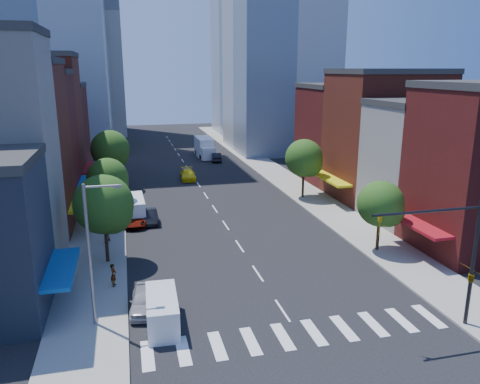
% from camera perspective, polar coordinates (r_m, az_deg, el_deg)
% --- Properties ---
extents(ground, '(220.00, 220.00, 0.00)m').
position_cam_1_polar(ground, '(32.22, 5.20, -14.19)').
color(ground, black).
rests_on(ground, ground).
extents(sidewalk_left, '(5.00, 120.00, 0.15)m').
position_cam_1_polar(sidewalk_left, '(68.42, -16.00, 1.12)').
color(sidewalk_left, gray).
rests_on(sidewalk_left, ground).
extents(sidewalk_right, '(5.00, 120.00, 0.15)m').
position_cam_1_polar(sidewalk_right, '(71.79, 4.33, 2.29)').
color(sidewalk_right, gray).
rests_on(sidewalk_right, ground).
extents(crosswalk, '(19.00, 3.00, 0.01)m').
position_cam_1_polar(crosswalk, '(29.79, 7.15, -16.86)').
color(crosswalk, silver).
rests_on(crosswalk, ground).
extents(bldg_left_3, '(12.00, 8.00, 15.00)m').
position_cam_1_polar(bldg_left_3, '(57.33, -25.40, 5.27)').
color(bldg_left_3, '#551615').
rests_on(bldg_left_3, ground).
extents(bldg_left_4, '(12.00, 9.00, 17.00)m').
position_cam_1_polar(bldg_left_4, '(65.48, -24.10, 7.32)').
color(bldg_left_4, maroon).
rests_on(bldg_left_4, ground).
extents(bldg_left_5, '(12.00, 10.00, 13.00)m').
position_cam_1_polar(bldg_left_5, '(75.02, -22.73, 6.71)').
color(bldg_left_5, '#551615').
rests_on(bldg_left_5, ground).
extents(bldg_right_1, '(12.00, 8.00, 12.00)m').
position_cam_1_polar(bldg_right_1, '(52.41, 22.05, 3.18)').
color(bldg_right_1, beige).
rests_on(bldg_right_1, ground).
extents(bldg_right_2, '(12.00, 10.00, 15.00)m').
position_cam_1_polar(bldg_right_2, '(59.58, 17.18, 6.35)').
color(bldg_right_2, maroon).
rests_on(bldg_right_2, ground).
extents(bldg_right_3, '(12.00, 10.00, 13.00)m').
position_cam_1_polar(bldg_right_3, '(68.39, 12.85, 6.81)').
color(bldg_right_3, '#551615').
rests_on(bldg_right_3, ground).
extents(tower_far_w, '(18.00, 18.00, 56.00)m').
position_cam_1_polar(tower_far_w, '(122.50, -18.91, 19.88)').
color(tower_far_w, '#9EA5AD').
rests_on(tower_far_w, ground).
extents(traffic_signal, '(7.24, 2.24, 8.00)m').
position_cam_1_polar(traffic_signal, '(31.52, 25.75, -8.00)').
color(traffic_signal, black).
rests_on(traffic_signal, sidewalk_right).
extents(streetlight, '(2.25, 0.25, 9.00)m').
position_cam_1_polar(streetlight, '(29.52, -17.60, -6.36)').
color(streetlight, slate).
rests_on(streetlight, sidewalk_left).
extents(tree_left_near, '(4.80, 4.80, 7.30)m').
position_cam_1_polar(tree_left_near, '(39.04, -16.06, -1.72)').
color(tree_left_near, black).
rests_on(tree_left_near, sidewalk_left).
extents(tree_left_mid, '(4.20, 4.20, 6.65)m').
position_cam_1_polar(tree_left_mid, '(49.77, -15.65, 1.41)').
color(tree_left_mid, black).
rests_on(tree_left_mid, sidewalk_left).
extents(tree_left_far, '(5.00, 5.00, 7.75)m').
position_cam_1_polar(tree_left_far, '(63.37, -15.40, 4.85)').
color(tree_left_far, black).
rests_on(tree_left_far, sidewalk_left).
extents(tree_right_near, '(4.00, 4.00, 6.20)m').
position_cam_1_polar(tree_right_near, '(42.01, 16.97, -1.59)').
color(tree_right_near, black).
rests_on(tree_right_near, sidewalk_right).
extents(tree_right_far, '(4.60, 4.60, 7.20)m').
position_cam_1_polar(tree_right_far, '(57.58, 7.96, 3.94)').
color(tree_right_far, black).
rests_on(tree_right_far, sidewalk_right).
extents(parked_car_front, '(2.18, 4.46, 1.46)m').
position_cam_1_polar(parked_car_front, '(32.45, -11.63, -12.76)').
color(parked_car_front, '#9F9EA3').
rests_on(parked_car_front, ground).
extents(parked_car_second, '(1.72, 4.33, 1.40)m').
position_cam_1_polar(parked_car_second, '(49.71, -10.94, -2.89)').
color(parked_car_second, black).
rests_on(parked_car_second, ground).
extents(parked_car_third, '(2.33, 4.85, 1.33)m').
position_cam_1_polar(parked_car_third, '(49.29, -12.72, -3.18)').
color(parked_car_third, '#999999').
rests_on(parked_car_third, ground).
extents(parked_car_rear, '(2.21, 4.54, 1.27)m').
position_cam_1_polar(parked_car_rear, '(54.63, -13.16, -1.47)').
color(parked_car_rear, black).
rests_on(parked_car_rear, ground).
extents(cargo_van_near, '(2.06, 4.77, 2.01)m').
position_cam_1_polar(cargo_van_near, '(30.29, -9.46, -14.21)').
color(cargo_van_near, silver).
rests_on(cargo_van_near, ground).
extents(cargo_van_far, '(2.43, 5.70, 2.40)m').
position_cam_1_polar(cargo_van_far, '(50.87, -12.87, -2.01)').
color(cargo_van_far, white).
rests_on(cargo_van_far, ground).
extents(taxi, '(2.32, 5.15, 1.46)m').
position_cam_1_polar(taxi, '(68.13, -6.36, 2.12)').
color(taxi, yellow).
rests_on(taxi, ground).
extents(traffic_car_oncoming, '(2.10, 4.69, 1.49)m').
position_cam_1_polar(traffic_car_oncoming, '(81.37, -2.92, 4.28)').
color(traffic_car_oncoming, black).
rests_on(traffic_car_oncoming, ground).
extents(traffic_car_far, '(2.03, 4.78, 1.61)m').
position_cam_1_polar(traffic_car_far, '(84.24, -3.61, 4.68)').
color(traffic_car_far, '#999999').
rests_on(traffic_car_far, ground).
extents(box_truck, '(2.71, 8.54, 3.43)m').
position_cam_1_polar(box_truck, '(85.53, -4.35, 5.37)').
color(box_truck, white).
rests_on(box_truck, ground).
extents(pedestrian_near, '(0.51, 0.69, 1.72)m').
position_cam_1_polar(pedestrian_near, '(35.85, -15.16, -9.73)').
color(pedestrian_near, '#999999').
rests_on(pedestrian_near, sidewalk_left).
extents(pedestrian_far, '(1.07, 1.13, 1.85)m').
position_cam_1_polar(pedestrian_far, '(44.70, -16.10, -4.74)').
color(pedestrian_far, '#999999').
rests_on(pedestrian_far, sidewalk_left).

